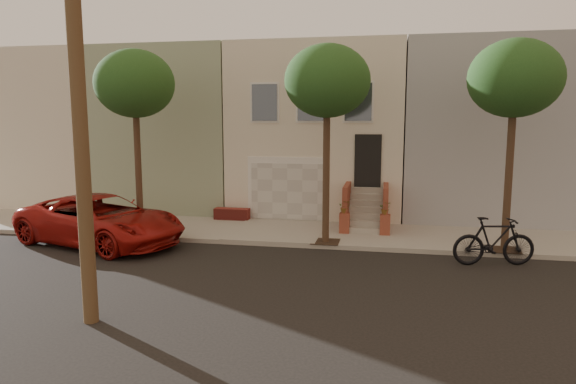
# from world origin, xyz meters

# --- Properties ---
(ground) EXTENTS (90.00, 90.00, 0.00)m
(ground) POSITION_xyz_m (0.00, 0.00, 0.00)
(ground) COLOR black
(ground) RESTS_ON ground
(sidewalk) EXTENTS (40.00, 3.70, 0.15)m
(sidewalk) POSITION_xyz_m (0.00, 5.35, 0.07)
(sidewalk) COLOR gray
(sidewalk) RESTS_ON ground
(house_row) EXTENTS (33.10, 11.70, 7.00)m
(house_row) POSITION_xyz_m (0.00, 11.19, 3.64)
(house_row) COLOR beige
(house_row) RESTS_ON sidewalk
(tree_left) EXTENTS (2.70, 2.57, 6.30)m
(tree_left) POSITION_xyz_m (-5.50, 3.90, 5.26)
(tree_left) COLOR #2D2116
(tree_left) RESTS_ON sidewalk
(tree_mid) EXTENTS (2.70, 2.57, 6.30)m
(tree_mid) POSITION_xyz_m (1.00, 3.90, 5.26)
(tree_mid) COLOR #2D2116
(tree_mid) RESTS_ON sidewalk
(tree_right) EXTENTS (2.70, 2.57, 6.30)m
(tree_right) POSITION_xyz_m (6.50, 3.90, 5.26)
(tree_right) COLOR #2D2116
(tree_right) RESTS_ON sidewalk
(pickup_truck) EXTENTS (6.44, 4.35, 1.64)m
(pickup_truck) POSITION_xyz_m (-6.33, 2.75, 0.82)
(pickup_truck) COLOR #9E1410
(pickup_truck) RESTS_ON ground
(motorcycle) EXTENTS (2.41, 1.09, 1.40)m
(motorcycle) POSITION_xyz_m (5.93, 2.64, 0.70)
(motorcycle) COLOR black
(motorcycle) RESTS_ON ground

